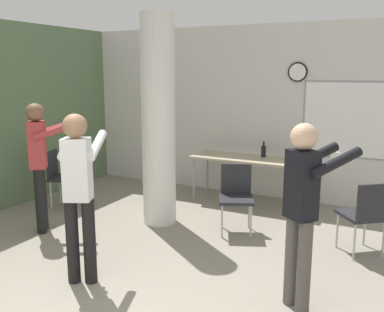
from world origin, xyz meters
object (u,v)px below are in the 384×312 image
chair_mid_room (365,212)px  chair_by_left_wall (61,174)px  person_watching_back (40,157)px  chair_table_front (236,193)px  person_playing_side (303,202)px  bottle_on_table (264,151)px  person_playing_front (79,185)px  folding_table (249,161)px

chair_mid_room → chair_by_left_wall: same height
person_watching_back → chair_table_front: bearing=26.7°
person_playing_side → chair_table_front: bearing=128.3°
person_playing_side → person_watching_back: size_ratio=0.99×
bottle_on_table → person_playing_front: (-0.78, -3.37, 0.16)m
person_playing_side → bottle_on_table: bearing=113.5°
folding_table → person_playing_side: (1.44, -2.73, 0.29)m
chair_table_front → chair_mid_room: bearing=-1.9°
folding_table → chair_mid_room: chair_mid_room is taller
folding_table → chair_mid_room: size_ratio=2.07×
chair_table_front → person_playing_side: size_ratio=0.53×
chair_table_front → person_watching_back: 2.55m
bottle_on_table → person_watching_back: bearing=-130.5°
chair_mid_room → person_playing_side: bearing=-105.5°
person_watching_back → folding_table: bearing=50.2°
chair_mid_room → person_playing_front: 3.13m
chair_by_left_wall → person_playing_front: person_playing_front is taller
chair_table_front → chair_by_left_wall: bearing=-175.5°
bottle_on_table → person_playing_side: bearing=-66.5°
chair_table_front → person_watching_back: size_ratio=0.52×
chair_table_front → person_playing_side: 1.95m
chair_by_left_wall → person_playing_front: 2.65m
chair_mid_room → chair_table_front: (-1.57, 0.05, 0.00)m
chair_by_left_wall → person_watching_back: size_ratio=0.52×
folding_table → bottle_on_table: bottle_on_table is taller
chair_mid_room → chair_by_left_wall: size_ratio=1.00×
chair_table_front → person_playing_side: person_playing_side is taller
bottle_on_table → person_playing_side: (1.26, -2.88, 0.14)m
chair_by_left_wall → person_playing_side: person_playing_side is taller
folding_table → person_playing_front: person_playing_front is taller
bottle_on_table → chair_table_front: (0.09, -1.40, -0.32)m
bottle_on_table → person_playing_front: size_ratio=0.15×
chair_table_front → chair_by_left_wall: 2.80m
person_playing_front → person_watching_back: (-1.38, 0.84, -0.01)m
chair_mid_room → chair_table_front: same height
chair_by_left_wall → person_watching_back: bearing=-58.8°
chair_by_left_wall → bottle_on_table: bearing=30.9°
person_playing_front → person_playing_side: size_ratio=1.02×
folding_table → chair_mid_room: (1.84, -1.29, -0.17)m
bottle_on_table → person_playing_front: bearing=-103.0°
chair_by_left_wall → chair_table_front: bearing=4.5°
person_playing_front → person_watching_back: 1.61m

